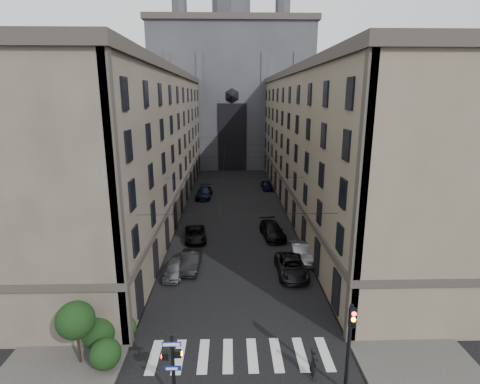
{
  "coord_description": "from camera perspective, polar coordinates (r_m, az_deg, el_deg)",
  "views": [
    {
      "loc": [
        -0.55,
        -14.75,
        15.46
      ],
      "look_at": [
        0.15,
        10.63,
        8.93
      ],
      "focal_mm": 28.0,
      "sensor_mm": 36.0,
      "label": 1
    }
  ],
  "objects": [
    {
      "name": "car_left_far",
      "position": [
        58.69,
        -5.49,
        -0.1
      ],
      "size": [
        2.55,
        5.7,
        1.62
      ],
      "primitive_type": "imported",
      "rotation": [
        0.0,
        0.0,
        -0.05
      ],
      "color": "black",
      "rests_on": "ground"
    },
    {
      "name": "car_right_midfar",
      "position": [
        42.46,
        4.96,
        -5.84
      ],
      "size": [
        2.93,
        5.73,
        1.59
      ],
      "primitive_type": "imported",
      "rotation": [
        0.0,
        0.0,
        0.13
      ],
      "color": "black",
      "rests_on": "ground"
    },
    {
      "name": "sidewalk_right",
      "position": [
        54.17,
        10.26,
        -2.31
      ],
      "size": [
        7.0,
        80.0,
        0.15
      ],
      "primitive_type": "cube",
      "color": "#383533",
      "rests_on": "ground"
    },
    {
      "name": "zebra_crossing",
      "position": [
        25.08,
        0.01,
        -23.6
      ],
      "size": [
        11.0,
        3.2,
        0.01
      ],
      "primitive_type": "cube",
      "color": "beige",
      "rests_on": "ground"
    },
    {
      "name": "car_left_midfar",
      "position": [
        41.77,
        -6.81,
        -6.4
      ],
      "size": [
        2.82,
        5.14,
        1.36
      ],
      "primitive_type": "imported",
      "rotation": [
        0.0,
        0.0,
        0.12
      ],
      "color": "black",
      "rests_on": "ground"
    },
    {
      "name": "car_right_far",
      "position": [
        63.9,
        4.1,
        1.05
      ],
      "size": [
        1.89,
        4.29,
        1.44
      ],
      "primitive_type": "imported",
      "rotation": [
        0.0,
        0.0,
        0.05
      ],
      "color": "black",
      "rests_on": "ground"
    },
    {
      "name": "pedestrian_signal_left",
      "position": [
        21.11,
        -10.22,
        -24.33
      ],
      "size": [
        1.02,
        0.38,
        4.0
      ],
      "color": "black",
      "rests_on": "ground"
    },
    {
      "name": "gothic_tower",
      "position": [
        89.74,
        -1.29,
        15.91
      ],
      "size": [
        35.0,
        23.0,
        58.0
      ],
      "color": "#2D2D33",
      "rests_on": "ground"
    },
    {
      "name": "pedestrian",
      "position": [
        23.37,
        11.17,
        -24.18
      ],
      "size": [
        0.47,
        0.72,
        1.95
      ],
      "primitive_type": "imported",
      "rotation": [
        0.0,
        0.0,
        1.58
      ],
      "color": "black",
      "rests_on": "ground"
    },
    {
      "name": "traffic_light_right",
      "position": [
        21.54,
        16.39,
        -20.64
      ],
      "size": [
        0.34,
        0.5,
        5.2
      ],
      "color": "black",
      "rests_on": "ground"
    },
    {
      "name": "car_left_midnear",
      "position": [
        35.15,
        -7.52,
        -10.39
      ],
      "size": [
        1.78,
        4.78,
        1.56
      ],
      "primitive_type": "imported",
      "rotation": [
        0.0,
        0.0,
        -0.03
      ],
      "color": "black",
      "rests_on": "ground"
    },
    {
      "name": "sidewalk_left",
      "position": [
        53.96,
        -12.16,
        -2.48
      ],
      "size": [
        7.0,
        80.0,
        0.15
      ],
      "primitive_type": "cube",
      "color": "#383533",
      "rests_on": "ground"
    },
    {
      "name": "building_right",
      "position": [
        53.0,
        13.85,
        7.39
      ],
      "size": [
        13.6,
        60.6,
        18.85
      ],
      "color": "brown",
      "rests_on": "ground"
    },
    {
      "name": "car_left_near",
      "position": [
        34.11,
        -9.99,
        -11.5
      ],
      "size": [
        1.81,
        4.03,
        1.34
      ],
      "primitive_type": "imported",
      "rotation": [
        0.0,
        0.0,
        -0.06
      ],
      "color": "slate",
      "rests_on": "ground"
    },
    {
      "name": "car_right_midnear",
      "position": [
        34.17,
        7.83,
        -11.2
      ],
      "size": [
        2.54,
        5.46,
        1.51
      ],
      "primitive_type": "imported",
      "rotation": [
        0.0,
        0.0,
        0.01
      ],
      "color": "black",
      "rests_on": "ground"
    },
    {
      "name": "car_right_near",
      "position": [
        37.05,
        9.16,
        -9.12
      ],
      "size": [
        1.67,
        4.72,
        1.55
      ],
      "primitive_type": "imported",
      "rotation": [
        0.0,
        0.0,
        0.01
      ],
      "color": "slate",
      "rests_on": "ground"
    },
    {
      "name": "tram_wires",
      "position": [
        51.05,
        -0.95,
        5.17
      ],
      "size": [
        14.0,
        60.0,
        0.43
      ],
      "color": "black",
      "rests_on": "ground"
    },
    {
      "name": "shrub_cluster",
      "position": [
        25.37,
        -21.33,
        -19.25
      ],
      "size": [
        3.9,
        4.4,
        3.9
      ],
      "color": "black",
      "rests_on": "sidewalk_left"
    },
    {
      "name": "building_left",
      "position": [
        52.72,
        -15.86,
        7.22
      ],
      "size": [
        13.6,
        60.6,
        18.85
      ],
      "color": "#4D463B",
      "rests_on": "ground"
    }
  ]
}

